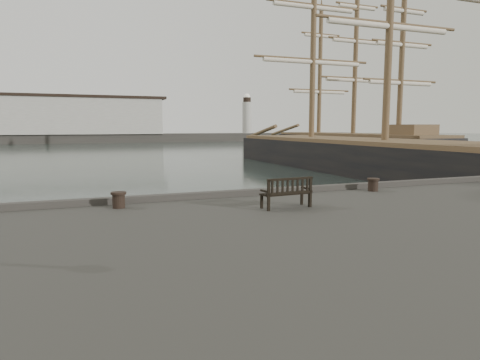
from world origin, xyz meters
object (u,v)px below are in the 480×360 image
Objects in this scene: bench at (286,198)px; tall_ship_far at (353,149)px; bollard_left at (119,200)px; bollard_right at (373,185)px; tall_ship_main at (384,165)px.

bench is 0.05× the size of tall_ship_far.
bench is 46.84m from tall_ship_far.
bollard_left is (-4.11, 1.58, -0.04)m from bench.
bench is at bearing -128.93° from tall_ship_far.
bollard_right is 0.01× the size of tall_ship_main.
bollard_right reaches higher than bollard_left.
tall_ship_far is at bearing 60.18° from tall_ship_main.
tall_ship_main reaches higher than tall_ship_far.
bench reaches higher than bollard_right.
bollard_right is 20.30m from tall_ship_main.
tall_ship_far reaches higher than bench.
bollard_right is 43.16m from tall_ship_far.
bollard_left is at bearing 154.67° from bench.
bollard_right is 0.01× the size of tall_ship_far.
bollard_left is at bearing -144.12° from tall_ship_main.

